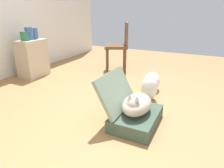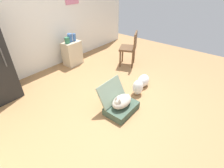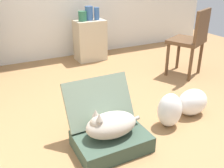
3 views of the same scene
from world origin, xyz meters
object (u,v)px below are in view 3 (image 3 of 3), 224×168
object	(u,v)px
vase_tall	(83,16)
chair	(191,39)
suitcase_base	(111,141)
plastic_bag_white	(170,110)
vase_round	(89,13)
vase_short	(97,14)
cat	(110,124)
plastic_bag_clear	(192,102)
side_table	(90,40)

from	to	relation	value
vase_tall	chair	xyz separation A→B (m)	(1.08, -1.27, -0.20)
suitcase_base	plastic_bag_white	world-z (taller)	plastic_bag_white
vase_round	vase_short	bearing A→B (deg)	-14.68
plastic_bag_white	chair	xyz separation A→B (m)	(1.06, 0.91, 0.36)
vase_round	suitcase_base	bearing A→B (deg)	-108.47
plastic_bag_white	vase_round	bearing A→B (deg)	87.38
cat	vase_tall	bearing A→B (deg)	73.90
plastic_bag_clear	vase_round	bearing A→B (deg)	96.65
cat	plastic_bag_clear	bearing A→B (deg)	6.57
suitcase_base	vase_tall	size ratio (longest dim) A/B	3.98
suitcase_base	vase_round	bearing A→B (deg)	71.53
side_table	suitcase_base	bearing A→B (deg)	-108.51
side_table	vase_tall	xyz separation A→B (m)	(-0.12, -0.02, 0.40)
vase_round	chair	size ratio (longest dim) A/B	0.23
cat	vase_short	xyz separation A→B (m)	(0.89, 2.23, 0.51)
plastic_bag_white	plastic_bag_clear	bearing A→B (deg)	10.17
chair	vase_short	bearing A→B (deg)	-81.82
plastic_bag_clear	chair	bearing A→B (deg)	50.05
suitcase_base	plastic_bag_clear	distance (m)	1.01
vase_short	vase_round	xyz separation A→B (m)	(-0.12, 0.03, 0.01)
vase_tall	chair	distance (m)	1.68
suitcase_base	cat	xyz separation A→B (m)	(-0.01, 0.00, 0.17)
plastic_bag_clear	vase_round	size ratio (longest dim) A/B	1.60
vase_tall	vase_short	distance (m)	0.24
vase_short	cat	bearing A→B (deg)	-111.67
suitcase_base	chair	size ratio (longest dim) A/B	0.65
plastic_bag_clear	vase_tall	bearing A→B (deg)	99.92
plastic_bag_clear	cat	bearing A→B (deg)	-173.43
suitcase_base	cat	bearing A→B (deg)	178.16
vase_tall	chair	world-z (taller)	chair
plastic_bag_white	vase_short	distance (m)	2.26
suitcase_base	vase_tall	world-z (taller)	vase_tall
vase_tall	side_table	bearing A→B (deg)	9.71
cat	side_table	xyz separation A→B (m)	(0.76, 2.25, 0.09)
plastic_bag_clear	chair	xyz separation A→B (m)	(0.71, 0.85, 0.39)
vase_tall	vase_round	xyz separation A→B (m)	(0.12, 0.03, 0.03)
chair	vase_tall	bearing A→B (deg)	-75.02
plastic_bag_clear	side_table	xyz separation A→B (m)	(-0.25, 2.14, 0.19)
vase_round	plastic_bag_clear	bearing A→B (deg)	-83.35
plastic_bag_white	chair	bearing A→B (deg)	40.67
suitcase_base	vase_short	bearing A→B (deg)	68.56
suitcase_base	vase_short	world-z (taller)	vase_short
suitcase_base	plastic_bag_white	size ratio (longest dim) A/B	1.78
vase_round	chair	xyz separation A→B (m)	(0.96, -1.29, -0.24)
side_table	vase_round	bearing A→B (deg)	90.00
side_table	vase_tall	world-z (taller)	vase_tall
plastic_bag_white	vase_round	world-z (taller)	vase_round
vase_short	vase_round	world-z (taller)	vase_round
plastic_bag_white	vase_tall	world-z (taller)	vase_tall
plastic_bag_clear	vase_tall	world-z (taller)	vase_tall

